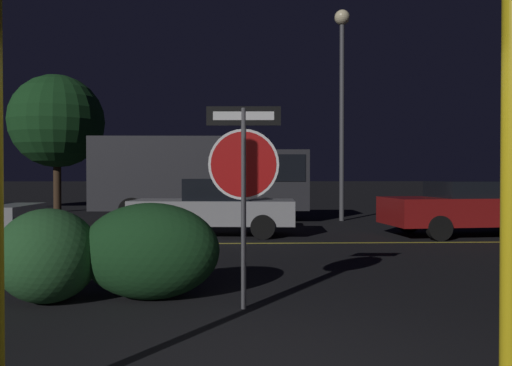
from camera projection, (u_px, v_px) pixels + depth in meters
road_center_stripe at (247, 243)px, 11.38m from camera, size 34.76×0.12×0.01m
stop_sign at (244, 166)px, 5.78m from camera, size 0.86×0.06×2.35m
yellow_pole_right at (511, 182)px, 3.42m from camera, size 0.13×0.13×3.01m
hedge_bush_1 at (48, 256)px, 6.07m from camera, size 1.22×1.17×1.15m
hedge_bush_2 at (151, 251)px, 6.24m from camera, size 1.73×1.03×1.21m
passing_car_2 at (215, 207)px, 12.94m from camera, size 4.34×2.01×1.47m
passing_car_3 at (475, 208)px, 12.86m from camera, size 4.90×2.24×1.40m
delivery_truck at (204, 175)px, 17.18m from camera, size 7.22×2.64×2.83m
street_lamp at (342, 75)px, 16.99m from camera, size 0.52×0.52×7.20m
tree_1 at (57, 122)px, 21.17m from camera, size 3.93×3.93×5.82m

